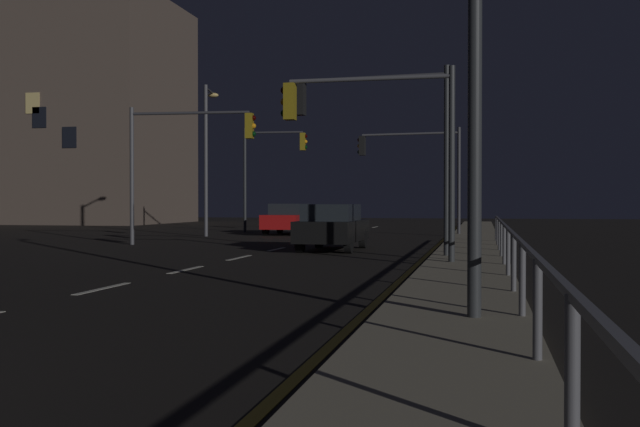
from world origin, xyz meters
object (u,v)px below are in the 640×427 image
object	(u,v)px
traffic_light_overhead_east	(412,158)
car_oncoming	(289,218)
traffic_light_far_right	(376,122)
traffic_light_mid_left	(186,146)
traffic_light_mid_right	(271,159)
car	(333,226)
traffic_light_far_center	(372,124)
street_lamp_far_end	(207,146)
building_distant	(48,115)

from	to	relation	value
traffic_light_overhead_east	car_oncoming	bearing A→B (deg)	176.33
traffic_light_overhead_east	traffic_light_far_right	xyz separation A→B (m)	(0.38, -14.99, 0.15)
traffic_light_mid_left	traffic_light_mid_right	distance (m)	12.71
car	traffic_light_far_center	size ratio (longest dim) A/B	0.90
traffic_light_mid_left	traffic_light_mid_right	xyz separation A→B (m)	(-0.34, 12.70, 0.22)
car_oncoming	traffic_light_far_right	distance (m)	17.07
traffic_light_mid_right	car	bearing A→B (deg)	-66.27
car	car_oncoming	world-z (taller)	same
traffic_light_mid_left	street_lamp_far_end	xyz separation A→B (m)	(-1.98, 7.35, 0.60)
car_oncoming	traffic_light_mid_left	bearing A→B (deg)	-97.82
traffic_light_mid_left	building_distant	distance (m)	36.38
traffic_light_far_right	building_distant	distance (m)	45.69
traffic_light_mid_left	traffic_light_far_center	size ratio (longest dim) A/B	1.08
car	traffic_light_mid_right	distance (m)	16.28
traffic_light_mid_left	traffic_light_far_right	xyz separation A→B (m)	(8.07, -5.37, 0.15)
building_distant	traffic_light_overhead_east	bearing A→B (deg)	-29.77
car	street_lamp_far_end	size ratio (longest dim) A/B	0.61
traffic_light_mid_right	traffic_light_far_right	bearing A→B (deg)	-65.05
traffic_light_far_right	traffic_light_overhead_east	bearing A→B (deg)	91.44
traffic_light_far_right	building_distant	size ratio (longest dim) A/B	0.26
traffic_light_mid_left	building_distant	bearing A→B (deg)	130.49
traffic_light_far_center	traffic_light_far_right	world-z (taller)	traffic_light_far_right
traffic_light_far_center	traffic_light_far_right	bearing A→B (deg)	95.18
traffic_light_far_right	street_lamp_far_end	xyz separation A→B (m)	(-10.05, 12.72, 0.45)
car	building_distant	world-z (taller)	building_distant
car_oncoming	street_lamp_far_end	bearing A→B (deg)	-141.45
traffic_light_mid_right	building_distant	world-z (taller)	building_distant
street_lamp_far_end	building_distant	world-z (taller)	building_distant
car_oncoming	traffic_light_far_center	world-z (taller)	traffic_light_far_center
traffic_light_overhead_east	traffic_light_mid_right	distance (m)	8.60
traffic_light_far_center	traffic_light_mid_left	bearing A→B (deg)	136.96
traffic_light_overhead_east	traffic_light_mid_right	xyz separation A→B (m)	(-8.03, 3.08, 0.22)
car	traffic_light_far_right	distance (m)	5.05
building_distant	car_oncoming	bearing A→B (deg)	-35.04
traffic_light_overhead_east	traffic_light_mid_right	bearing A→B (deg)	159.03
traffic_light_mid_left	traffic_light_far_right	world-z (taller)	traffic_light_far_right
traffic_light_far_right	car_oncoming	bearing A→B (deg)	113.48
traffic_light_far_center	traffic_light_far_right	distance (m)	2.39
traffic_light_mid_left	traffic_light_mid_right	bearing A→B (deg)	91.53
traffic_light_far_center	street_lamp_far_end	size ratio (longest dim) A/B	0.67
traffic_light_overhead_east	street_lamp_far_end	bearing A→B (deg)	-166.79
car_oncoming	traffic_light_overhead_east	world-z (taller)	traffic_light_overhead_east
traffic_light_far_center	street_lamp_far_end	xyz separation A→B (m)	(-10.26, 15.09, 0.75)
car_oncoming	traffic_light_far_center	bearing A→B (deg)	-68.76
traffic_light_far_center	traffic_light_far_right	size ratio (longest dim) A/B	0.92
traffic_light_mid_right	car_oncoming	bearing A→B (deg)	-57.30
traffic_light_overhead_east	traffic_light_mid_right	world-z (taller)	traffic_light_mid_right
traffic_light_overhead_east	traffic_light_mid_left	xyz separation A→B (m)	(-7.69, -9.62, -0.00)
car	building_distant	xyz separation A→B (m)	(-29.49, 29.33, 7.94)
traffic_light_mid_left	street_lamp_far_end	distance (m)	7.64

